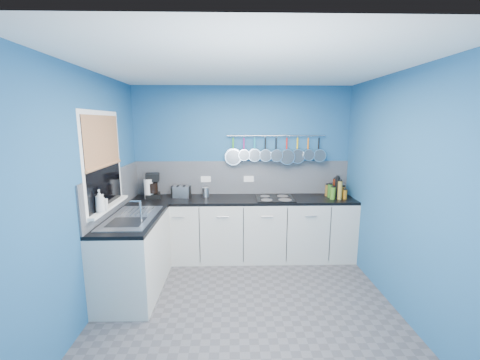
{
  "coord_description": "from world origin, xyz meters",
  "views": [
    {
      "loc": [
        -0.14,
        -3.13,
        1.97
      ],
      "look_at": [
        -0.05,
        0.75,
        1.25
      ],
      "focal_mm": 23.17,
      "sensor_mm": 36.0,
      "label": 1
    }
  ],
  "objects_px": {
    "soap_bottle_a": "(100,201)",
    "coffee_maker": "(153,186)",
    "canister": "(206,192)",
    "toaster": "(181,192)",
    "hob": "(275,198)",
    "paper_towel": "(149,189)",
    "soap_bottle_b": "(103,202)"
  },
  "relations": [
    {
      "from": "toaster",
      "to": "paper_towel",
      "type": "bearing_deg",
      "value": -163.77
    },
    {
      "from": "soap_bottle_a",
      "to": "toaster",
      "type": "height_order",
      "value": "soap_bottle_a"
    },
    {
      "from": "soap_bottle_a",
      "to": "canister",
      "type": "relative_size",
      "value": 1.72
    },
    {
      "from": "toaster",
      "to": "canister",
      "type": "xyz_separation_m",
      "value": [
        0.35,
        0.01,
        -0.01
      ]
    },
    {
      "from": "canister",
      "to": "coffee_maker",
      "type": "bearing_deg",
      "value": -176.5
    },
    {
      "from": "soap_bottle_b",
      "to": "toaster",
      "type": "bearing_deg",
      "value": 61.36
    },
    {
      "from": "paper_towel",
      "to": "canister",
      "type": "xyz_separation_m",
      "value": [
        0.8,
        0.09,
        -0.07
      ]
    },
    {
      "from": "toaster",
      "to": "hob",
      "type": "height_order",
      "value": "toaster"
    },
    {
      "from": "soap_bottle_b",
      "to": "canister",
      "type": "bearing_deg",
      "value": 50.01
    },
    {
      "from": "paper_towel",
      "to": "soap_bottle_a",
      "type": "bearing_deg",
      "value": -99.23
    },
    {
      "from": "soap_bottle_a",
      "to": "hob",
      "type": "height_order",
      "value": "soap_bottle_a"
    },
    {
      "from": "coffee_maker",
      "to": "hob",
      "type": "relative_size",
      "value": 0.66
    },
    {
      "from": "soap_bottle_a",
      "to": "canister",
      "type": "distance_m",
      "value": 1.62
    },
    {
      "from": "soap_bottle_a",
      "to": "soap_bottle_b",
      "type": "relative_size",
      "value": 1.39
    },
    {
      "from": "canister",
      "to": "hob",
      "type": "xyz_separation_m",
      "value": [
        1.0,
        -0.14,
        -0.06
      ]
    },
    {
      "from": "soap_bottle_a",
      "to": "canister",
      "type": "xyz_separation_m",
      "value": [
        0.99,
        1.26,
        -0.2
      ]
    },
    {
      "from": "soap_bottle_a",
      "to": "toaster",
      "type": "bearing_deg",
      "value": 62.98
    },
    {
      "from": "paper_towel",
      "to": "canister",
      "type": "relative_size",
      "value": 2.05
    },
    {
      "from": "soap_bottle_b",
      "to": "coffee_maker",
      "type": "xyz_separation_m",
      "value": [
        0.24,
        1.13,
        -0.06
      ]
    },
    {
      "from": "soap_bottle_b",
      "to": "hob",
      "type": "height_order",
      "value": "soap_bottle_b"
    },
    {
      "from": "hob",
      "to": "toaster",
      "type": "bearing_deg",
      "value": 174.51
    },
    {
      "from": "hob",
      "to": "paper_towel",
      "type": "bearing_deg",
      "value": 178.28
    },
    {
      "from": "paper_towel",
      "to": "hob",
      "type": "distance_m",
      "value": 1.8
    },
    {
      "from": "soap_bottle_a",
      "to": "hob",
      "type": "distance_m",
      "value": 2.3
    },
    {
      "from": "canister",
      "to": "toaster",
      "type": "bearing_deg",
      "value": -177.86
    },
    {
      "from": "coffee_maker",
      "to": "hob",
      "type": "distance_m",
      "value": 1.76
    },
    {
      "from": "soap_bottle_a",
      "to": "coffee_maker",
      "type": "relative_size",
      "value": 0.67
    },
    {
      "from": "paper_towel",
      "to": "toaster",
      "type": "height_order",
      "value": "paper_towel"
    },
    {
      "from": "soap_bottle_a",
      "to": "paper_towel",
      "type": "relative_size",
      "value": 0.84
    },
    {
      "from": "soap_bottle_a",
      "to": "soap_bottle_b",
      "type": "bearing_deg",
      "value": 90.0
    },
    {
      "from": "toaster",
      "to": "soap_bottle_a",
      "type": "bearing_deg",
      "value": -110.42
    },
    {
      "from": "soap_bottle_b",
      "to": "canister",
      "type": "distance_m",
      "value": 1.55
    }
  ]
}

